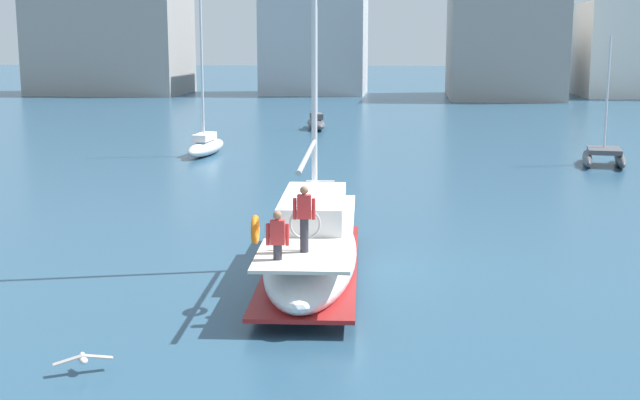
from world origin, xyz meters
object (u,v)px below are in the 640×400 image
(main_sailboat, at_px, (312,245))
(seagull, at_px, (83,359))
(moored_sloop_far, at_px, (316,122))
(moored_catamaran, at_px, (604,156))
(moored_sloop_near, at_px, (206,145))

(main_sailboat, distance_m, seagull, 7.97)
(moored_sloop_far, bearing_deg, seagull, -89.10)
(moored_sloop_far, xyz_separation_m, seagull, (0.72, -46.14, -0.28))
(main_sailboat, relative_size, moored_sloop_far, 1.66)
(seagull, bearing_deg, moored_sloop_far, 90.90)
(main_sailboat, xyz_separation_m, moored_catamaran, (12.48, 22.55, -0.39))
(main_sailboat, xyz_separation_m, seagull, (-3.62, -7.08, -0.63))
(moored_sloop_near, bearing_deg, seagull, -80.43)
(moored_catamaran, bearing_deg, moored_sloop_far, 135.51)
(main_sailboat, height_order, seagull, main_sailboat)
(moored_sloop_far, relative_size, moored_catamaran, 1.32)
(main_sailboat, xyz_separation_m, moored_sloop_far, (-4.34, 39.07, -0.35))
(moored_sloop_far, height_order, seagull, moored_sloop_far)
(main_sailboat, distance_m, moored_sloop_near, 25.94)
(seagull, bearing_deg, moored_sloop_near, 99.57)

